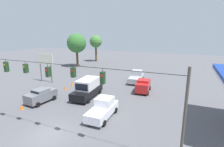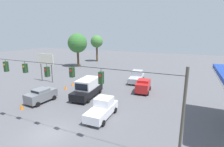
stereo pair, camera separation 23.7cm
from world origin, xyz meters
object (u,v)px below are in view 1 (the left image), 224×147
at_px(pickup_truck_silver_oncoming_deep, 136,77).
at_px(tree_horizon_left, 77,43).
at_px(box_truck_black_withflow_mid, 87,88).
at_px(tree_horizon_right, 96,42).
at_px(pickup_truck_white_crossing_near, 103,109).
at_px(traffic_cone_third, 45,96).
at_px(sedan_red_oncoming_far, 143,85).
at_px(traffic_cone_farthest, 72,84).
at_px(traffic_cone_fourth, 56,92).
at_px(traffic_cone_nearest, 22,107).
at_px(traffic_cone_fifth, 65,87).
at_px(sedan_grey_parked_shoulder, 41,95).
at_px(roadside_billboard, 45,61).
at_px(overhead_signal_span, 49,84).
at_px(traffic_cone_second, 35,101).

xyz_separation_m(pickup_truck_silver_oncoming_deep, tree_horizon_left, (18.86, -8.30, 5.32)).
relative_size(box_truck_black_withflow_mid, tree_horizon_right, 0.76).
relative_size(pickup_truck_white_crossing_near, tree_horizon_left, 0.57).
bearing_deg(traffic_cone_third, box_truck_black_withflow_mid, -149.92).
bearing_deg(sedan_red_oncoming_far, pickup_truck_white_crossing_near, 77.90).
distance_m(traffic_cone_farthest, tree_horizon_left, 18.76).
bearing_deg(traffic_cone_fourth, box_truck_black_withflow_mid, -170.20).
bearing_deg(traffic_cone_nearest, traffic_cone_fifth, -90.52).
height_order(traffic_cone_third, tree_horizon_right, tree_horizon_right).
distance_m(sedan_grey_parked_shoulder, roadside_billboard, 10.70).
bearing_deg(traffic_cone_nearest, tree_horizon_right, -76.16).
xyz_separation_m(traffic_cone_third, tree_horizon_right, (8.55, -31.35, 5.87)).
bearing_deg(overhead_signal_span, traffic_cone_fourth, -50.68).
bearing_deg(roadside_billboard, traffic_cone_third, 131.39).
height_order(roadside_billboard, tree_horizon_left, tree_horizon_left).
height_order(traffic_cone_farthest, roadside_billboard, roadside_billboard).
distance_m(sedan_red_oncoming_far, traffic_cone_second, 15.78).
relative_size(sedan_grey_parked_shoulder, tree_horizon_left, 0.48).
relative_size(pickup_truck_silver_oncoming_deep, traffic_cone_fifth, 8.03).
bearing_deg(sedan_red_oncoming_far, tree_horizon_left, -32.21).
distance_m(overhead_signal_span, tree_horizon_left, 32.35).
bearing_deg(traffic_cone_farthest, tree_horizon_right, -70.97).
bearing_deg(traffic_cone_farthest, traffic_cone_fourth, 91.28).
xyz_separation_m(box_truck_black_withflow_mid, roadside_billboard, (11.20, -3.68, 2.60)).
relative_size(overhead_signal_span, sedan_red_oncoming_far, 5.60).
height_order(box_truck_black_withflow_mid, traffic_cone_fourth, box_truck_black_withflow_mid).
distance_m(sedan_grey_parked_shoulder, sedan_red_oncoming_far, 14.99).
height_order(overhead_signal_span, traffic_cone_third, overhead_signal_span).
height_order(box_truck_black_withflow_mid, traffic_cone_farthest, box_truck_black_withflow_mid).
height_order(traffic_cone_fourth, tree_horizon_left, tree_horizon_left).
bearing_deg(traffic_cone_third, roadside_billboard, -48.61).
height_order(sedan_red_oncoming_far, roadside_billboard, roadside_billboard).
relative_size(box_truck_black_withflow_mid, traffic_cone_fourth, 8.90).
xyz_separation_m(overhead_signal_span, pickup_truck_white_crossing_near, (-3.10, -4.54, -3.78)).
height_order(sedan_grey_parked_shoulder, box_truck_black_withflow_mid, box_truck_black_withflow_mid).
xyz_separation_m(sedan_red_oncoming_far, traffic_cone_nearest, (12.08, 12.21, -0.70)).
bearing_deg(box_truck_black_withflow_mid, pickup_truck_silver_oncoming_deep, -113.03).
bearing_deg(traffic_cone_fourth, traffic_cone_fifth, -92.78).
bearing_deg(traffic_cone_fourth, pickup_truck_white_crossing_near, 158.92).
bearing_deg(tree_horizon_left, overhead_signal_span, 119.96).
xyz_separation_m(pickup_truck_white_crossing_near, traffic_cone_fifth, (9.87, -6.09, -0.62)).
xyz_separation_m(overhead_signal_span, traffic_cone_fourth, (6.87, -8.39, -4.40)).
bearing_deg(tree_horizon_left, sedan_grey_parked_shoulder, 113.07).
relative_size(sedan_grey_parked_shoulder, traffic_cone_fourth, 6.07).
bearing_deg(overhead_signal_span, pickup_truck_silver_oncoming_deep, -97.87).
height_order(traffic_cone_fifth, roadside_billboard, roadside_billboard).
distance_m(pickup_truck_silver_oncoming_deep, traffic_cone_fourth, 14.85).
distance_m(sedan_red_oncoming_far, box_truck_black_withflow_mid, 8.71).
distance_m(box_truck_black_withflow_mid, tree_horizon_left, 24.15).
xyz_separation_m(traffic_cone_fourth, traffic_cone_farthest, (0.10, -4.37, 0.00)).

